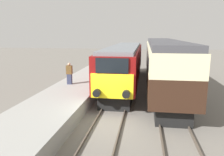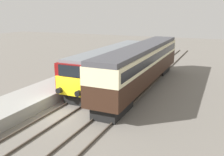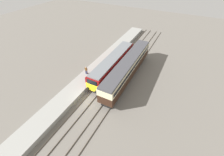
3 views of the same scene
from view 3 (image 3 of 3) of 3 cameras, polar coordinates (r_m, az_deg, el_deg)
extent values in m
plane|color=slate|center=(26.32, -8.65, -8.06)|extent=(120.00, 120.00, 0.00)
cube|color=gray|center=(32.40, -5.64, 3.70)|extent=(3.50, 50.00, 0.87)
cube|color=#4C4238|center=(29.52, -4.39, -1.21)|extent=(0.07, 60.00, 0.14)
cube|color=#4C4238|center=(28.95, -1.95, -2.06)|extent=(0.07, 60.00, 0.14)
cube|color=#4C4238|center=(28.27, 1.54, -3.26)|extent=(0.07, 60.00, 0.14)
cube|color=#4C4238|center=(27.85, 4.20, -4.17)|extent=(0.07, 60.00, 0.14)
cube|color=black|center=(28.14, -4.49, -2.45)|extent=(2.03, 4.00, 1.00)
cube|color=black|center=(35.71, 4.28, 7.59)|extent=(2.03, 4.00, 1.00)
cube|color=maroon|center=(30.74, 0.42, 5.75)|extent=(2.70, 15.55, 2.41)
cube|color=yellow|center=(25.78, -7.52, -3.73)|extent=(2.48, 0.10, 1.45)
cube|color=black|center=(24.99, -7.74, -1.71)|extent=(1.89, 0.10, 0.87)
cube|color=slate|center=(30.03, 0.43, 7.86)|extent=(2.38, 14.93, 0.24)
cylinder|color=black|center=(26.31, -9.25, -4.01)|extent=(0.44, 0.35, 0.44)
cylinder|color=black|center=(25.55, -6.11, -5.24)|extent=(0.44, 0.35, 0.44)
cube|color=black|center=(25.60, -0.35, -7.64)|extent=(1.89, 3.60, 0.95)
cube|color=black|center=(35.81, 10.13, 7.10)|extent=(1.89, 3.60, 0.95)
cube|color=#331E14|center=(29.57, 5.92, 2.91)|extent=(2.70, 18.36, 1.60)
cube|color=beige|center=(28.75, 6.11, 5.21)|extent=(2.71, 18.36, 1.26)
cube|color=black|center=(28.75, 6.11, 5.21)|extent=(2.75, 17.62, 0.69)
cube|color=#424247|center=(28.31, 6.22, 6.57)|extent=(2.48, 18.36, 0.36)
cube|color=#2D334C|center=(30.19, -9.73, 2.23)|extent=(0.36, 0.24, 0.79)
cube|color=brown|center=(29.77, -9.88, 3.35)|extent=(0.44, 0.26, 0.66)
sphere|color=tan|center=(29.52, -9.97, 4.04)|extent=(0.21, 0.21, 0.21)
camera|label=1|loc=(17.69, -26.43, -22.27)|focal=35.00mm
camera|label=2|loc=(11.99, -8.34, -48.23)|focal=40.00mm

